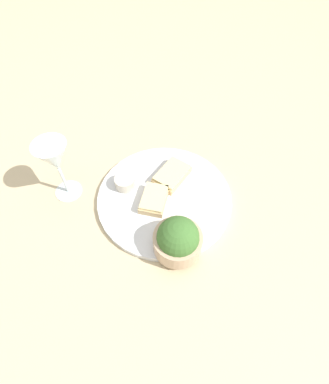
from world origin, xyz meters
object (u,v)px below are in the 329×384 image
wine_glass (55,159)px  cheese_toast_near (172,175)px  cheese_toast_far (154,199)px  salad_bowl (178,239)px  sauce_ramekin (125,182)px

wine_glass → cheese_toast_near: bearing=-72.7°
cheese_toast_far → wine_glass: size_ratio=0.51×
salad_bowl → cheese_toast_far: salad_bowl is taller
sauce_ramekin → cheese_toast_far: 0.09m
sauce_ramekin → cheese_toast_near: sauce_ramekin is taller
sauce_ramekin → cheese_toast_far: size_ratio=0.60×
cheese_toast_far → salad_bowl: bearing=-145.7°
sauce_ramekin → cheese_toast_near: bearing=-67.8°
sauce_ramekin → cheese_toast_far: sauce_ramekin is taller
cheese_toast_near → sauce_ramekin: bearing=112.2°
sauce_ramekin → cheese_toast_near: size_ratio=0.45×
cheese_toast_near → cheese_toast_far: same height
cheese_toast_near → wine_glass: wine_glass is taller
sauce_ramekin → cheese_toast_near: 0.12m
salad_bowl → sauce_ramekin: bearing=47.1°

